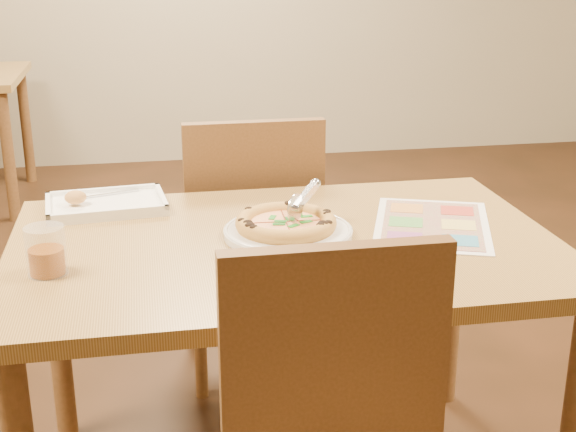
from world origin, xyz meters
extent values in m
cube|color=olive|center=(0.00, 0.00, 0.70)|extent=(1.30, 0.85, 0.04)
cylinder|color=brown|center=(-0.59, 0.36, 0.34)|extent=(0.06, 0.06, 0.68)
cylinder|color=brown|center=(0.59, 0.36, 0.34)|extent=(0.06, 0.06, 0.68)
cube|color=brown|center=(0.00, -0.51, 0.68)|extent=(0.42, 0.04, 0.45)
cube|color=brown|center=(0.00, 0.70, 0.45)|extent=(0.42, 0.42, 0.04)
cube|color=brown|center=(0.00, 0.51, 0.68)|extent=(0.42, 0.04, 0.45)
cylinder|color=brown|center=(-1.01, 2.43, 0.34)|extent=(0.06, 0.06, 0.68)
cylinder|color=brown|center=(-1.01, 3.17, 0.34)|extent=(0.06, 0.06, 0.68)
cylinder|color=silver|center=(0.01, 0.03, 0.73)|extent=(0.41, 0.41, 0.02)
cylinder|color=gold|center=(0.01, 0.04, 0.74)|extent=(0.24, 0.24, 0.01)
cylinder|color=#F9E387|center=(0.01, 0.04, 0.75)|extent=(0.20, 0.20, 0.01)
torus|color=gold|center=(0.01, 0.04, 0.75)|extent=(0.25, 0.25, 0.04)
cylinder|color=silver|center=(0.03, 0.03, 0.79)|extent=(0.05, 0.06, 0.07)
cube|color=silver|center=(0.06, 0.07, 0.81)|extent=(0.08, 0.09, 0.06)
cube|color=white|center=(-0.43, 0.32, 0.73)|extent=(0.33, 0.24, 0.02)
cube|color=silver|center=(-0.43, 0.32, 0.74)|extent=(0.15, 0.06, 0.00)
ellipsoid|color=#CB8949|center=(-0.50, 0.31, 0.76)|extent=(0.06, 0.05, 0.04)
cylinder|color=#823C0A|center=(-0.54, -0.11, 0.75)|extent=(0.08, 0.08, 0.06)
cylinder|color=white|center=(-0.54, -0.11, 0.77)|extent=(0.09, 0.09, 0.11)
cube|color=white|center=(0.38, 0.04, 0.72)|extent=(0.40, 0.46, 0.00)
camera|label=1|loc=(-0.32, -1.76, 1.40)|focal=50.00mm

